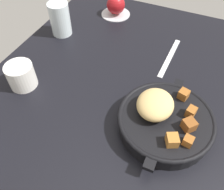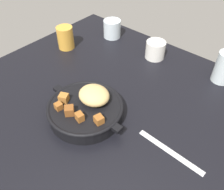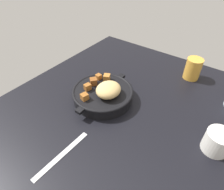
{
  "view_description": "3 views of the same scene",
  "coord_description": "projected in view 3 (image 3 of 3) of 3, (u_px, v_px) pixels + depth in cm",
  "views": [
    {
      "loc": [
        -38.94,
        -11.45,
        50.49
      ],
      "look_at": [
        -5.31,
        3.54,
        7.59
      ],
      "focal_mm": 37.89,
      "sensor_mm": 36.0,
      "label": 1
    },
    {
      "loc": [
        35.88,
        -43.54,
        56.5
      ],
      "look_at": [
        0.26,
        -2.53,
        6.14
      ],
      "focal_mm": 38.89,
      "sensor_mm": 36.0,
      "label": 2
    },
    {
      "loc": [
        39.84,
        26.53,
        50.65
      ],
      "look_at": [
        -0.66,
        -3.19,
        7.9
      ],
      "focal_mm": 30.93,
      "sensor_mm": 36.0,
      "label": 3
    }
  ],
  "objects": [
    {
      "name": "ground_plane",
      "position": [
        118.0,
        118.0,
        0.7
      ],
      "size": [
        107.34,
        88.55,
        2.4
      ],
      "primitive_type": "cube",
      "color": "black"
    },
    {
      "name": "cast_iron_skillet",
      "position": [
        103.0,
        93.0,
        0.74
      ],
      "size": [
        27.74,
        23.43,
        9.23
      ],
      "color": "black",
      "rests_on": "ground_plane"
    },
    {
      "name": "butter_knife",
      "position": [
        62.0,
        155.0,
        0.57
      ],
      "size": [
        20.34,
        2.27,
        0.36
      ],
      "primitive_type": "cube",
      "rotation": [
        0.0,
        0.0,
        -0.03
      ],
      "color": "silver",
      "rests_on": "ground_plane"
    },
    {
      "name": "juice_glass_amber",
      "position": [
        193.0,
        69.0,
        0.84
      ],
      "size": [
        6.86,
        6.86,
        9.45
      ],
      "primitive_type": "cylinder",
      "color": "gold",
      "rests_on": "ground_plane"
    },
    {
      "name": "ceramic_mug_white",
      "position": [
        217.0,
        142.0,
        0.57
      ],
      "size": [
        7.76,
        7.76,
        7.11
      ],
      "primitive_type": "cylinder",
      "color": "silver",
      "rests_on": "ground_plane"
    }
  ]
}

